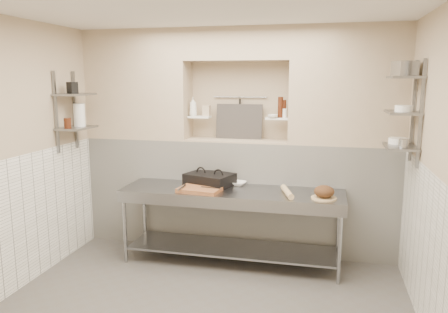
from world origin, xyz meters
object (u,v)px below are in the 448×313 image
(jug_left, at_px, (79,115))
(prep_table, at_px, (231,211))
(panini_press, at_px, (210,179))
(bread_loaf, at_px, (324,191))
(rolling_pin, at_px, (287,192))
(mixing_bowl, at_px, (238,183))
(bottle_soap, at_px, (193,106))
(bowl_alcove, at_px, (273,116))
(cutting_board, at_px, (200,189))

(jug_left, bearing_deg, prep_table, 1.95)
(panini_press, distance_m, bread_loaf, 1.40)
(rolling_pin, height_order, bread_loaf, bread_loaf)
(mixing_bowl, xyz_separation_m, jug_left, (-1.91, -0.32, 0.83))
(mixing_bowl, height_order, bottle_soap, bottle_soap)
(rolling_pin, distance_m, bread_loaf, 0.41)
(jug_left, bearing_deg, bowl_alcove, 14.08)
(panini_press, relative_size, jug_left, 2.34)
(bottle_soap, bearing_deg, prep_table, -40.89)
(prep_table, distance_m, bottle_soap, 1.45)
(bottle_soap, relative_size, jug_left, 0.89)
(cutting_board, bearing_deg, bottle_soap, 112.74)
(cutting_board, distance_m, bread_loaf, 1.40)
(bread_loaf, bearing_deg, rolling_pin, 169.79)
(bottle_soap, xyz_separation_m, jug_left, (-1.26, -0.60, -0.08))
(bottle_soap, bearing_deg, rolling_pin, -25.00)
(mixing_bowl, bearing_deg, bread_loaf, -20.38)
(bread_loaf, bearing_deg, mixing_bowl, 159.62)
(prep_table, height_order, bread_loaf, bread_loaf)
(cutting_board, relative_size, bottle_soap, 1.96)
(rolling_pin, relative_size, bread_loaf, 2.02)
(bottle_soap, distance_m, jug_left, 1.40)
(cutting_board, bearing_deg, jug_left, 177.75)
(panini_press, relative_size, rolling_pin, 1.45)
(panini_press, bearing_deg, bowl_alcove, 44.23)
(prep_table, height_order, mixing_bowl, mixing_bowl)
(rolling_pin, xyz_separation_m, bottle_soap, (-1.28, 0.59, 0.90))
(rolling_pin, xyz_separation_m, jug_left, (-2.54, -0.01, 0.82))
(prep_table, distance_m, bowl_alcove, 1.27)
(prep_table, relative_size, cutting_board, 5.43)
(cutting_board, height_order, rolling_pin, rolling_pin)
(mixing_bowl, xyz_separation_m, bowl_alcove, (0.38, 0.26, 0.81))
(prep_table, height_order, panini_press, panini_press)
(panini_press, distance_m, rolling_pin, 0.99)
(prep_table, distance_m, jug_left, 2.19)
(cutting_board, distance_m, jug_left, 1.75)
(mixing_bowl, height_order, jug_left, jug_left)
(bottle_soap, bearing_deg, jug_left, -154.40)
(bowl_alcove, bearing_deg, bread_loaf, -44.41)
(bowl_alcove, bearing_deg, prep_table, -128.41)
(rolling_pin, bearing_deg, prep_table, 175.22)
(prep_table, distance_m, panini_press, 0.49)
(panini_press, xyz_separation_m, cutting_board, (-0.04, -0.30, -0.05))
(panini_press, height_order, bread_loaf, same)
(prep_table, height_order, bottle_soap, bottle_soap)
(bowl_alcove, bearing_deg, bottle_soap, 178.32)
(bread_loaf, distance_m, bottle_soap, 2.00)
(panini_press, height_order, rolling_pin, panini_press)
(rolling_pin, bearing_deg, panini_press, 166.71)
(bowl_alcove, distance_m, jug_left, 2.36)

